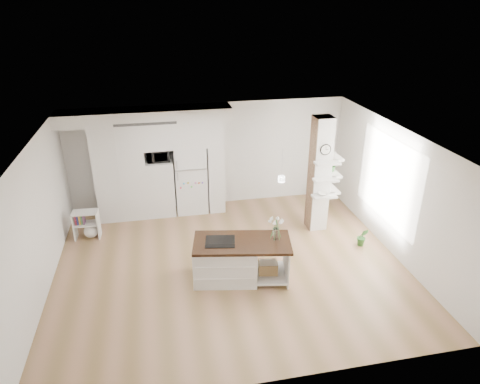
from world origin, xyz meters
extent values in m
cube|color=#A77A5A|center=(0.00, 0.00, 0.00)|extent=(7.00, 6.00, 0.01)
cube|color=white|center=(0.00, 0.00, 2.70)|extent=(7.00, 6.00, 0.04)
cube|color=silver|center=(0.00, 3.00, 1.35)|extent=(7.00, 0.04, 2.70)
cube|color=silver|center=(0.00, -3.00, 1.35)|extent=(7.00, 0.04, 2.70)
cube|color=silver|center=(-3.50, 0.00, 1.35)|extent=(0.04, 6.00, 2.70)
cube|color=silver|center=(3.50, 0.00, 1.35)|extent=(0.04, 6.00, 2.70)
cube|color=silver|center=(-2.20, 2.67, 1.20)|extent=(1.20, 0.65, 2.40)
cube|color=silver|center=(-1.27, 2.67, 0.71)|extent=(0.65, 0.65, 1.42)
cube|color=silver|center=(-1.27, 2.67, 2.08)|extent=(0.65, 0.65, 0.65)
cube|color=silver|center=(-0.53, 2.67, 2.08)|extent=(0.85, 0.65, 0.65)
cube|color=silver|center=(0.10, 2.67, 1.20)|extent=(0.40, 0.65, 2.40)
cube|color=silver|center=(-1.50, 2.65, 2.55)|extent=(4.00, 0.70, 0.30)
cube|color=#262626|center=(-1.50, 2.31, 2.44)|extent=(1.40, 0.04, 0.06)
cube|color=white|center=(-0.53, 2.68, 0.88)|extent=(0.78, 0.66, 1.75)
cube|color=#B2B2B7|center=(-0.53, 2.34, 1.24)|extent=(0.78, 0.01, 0.03)
cube|color=silver|center=(2.30, 1.20, 1.35)|extent=(0.40, 0.40, 2.70)
cube|color=#A4825B|center=(2.09, 1.20, 1.35)|extent=(0.02, 0.40, 2.70)
cube|color=#A4825B|center=(2.30, 1.41, 1.35)|extent=(0.40, 0.02, 2.70)
cylinder|color=black|center=(2.30, 0.99, 2.02)|extent=(0.25, 0.03, 0.25)
cylinder|color=white|center=(2.30, 0.98, 2.02)|extent=(0.21, 0.01, 0.21)
plane|color=white|center=(3.48, 0.30, 1.50)|extent=(0.00, 2.40, 2.40)
cylinder|color=white|center=(1.70, 0.15, 2.12)|extent=(0.12, 0.12, 0.10)
cube|color=silver|center=(-0.17, -0.41, 0.39)|extent=(1.32, 0.98, 0.77)
cube|color=silver|center=(0.69, -0.57, 0.10)|extent=(0.77, 0.88, 0.04)
cube|color=silver|center=(0.99, -0.63, 0.39)|extent=(0.17, 0.77, 0.77)
cube|color=#341C0F|center=(0.15, -0.47, 0.80)|extent=(1.97, 1.19, 0.06)
cube|color=black|center=(-0.26, -0.40, 0.83)|extent=(0.62, 0.55, 0.01)
cube|color=#997B4A|center=(0.65, -0.56, 0.23)|extent=(0.41, 0.34, 0.23)
cylinder|color=white|center=(0.80, -0.50, 0.94)|extent=(0.12, 0.12, 0.22)
cube|color=silver|center=(-3.26, 1.76, 0.33)|extent=(0.04, 0.32, 0.66)
cube|color=silver|center=(-2.74, 1.74, 0.33)|extent=(0.04, 0.32, 0.66)
cube|color=silver|center=(-3.00, 1.75, 0.65)|extent=(0.57, 0.35, 0.03)
cube|color=silver|center=(-3.00, 1.75, 0.36)|extent=(0.54, 0.34, 0.03)
sphere|color=white|center=(-2.92, 1.75, 0.16)|extent=(0.32, 0.32, 0.32)
imported|color=#32742E|center=(3.00, 0.18, 0.22)|extent=(0.29, 0.26, 0.43)
imported|color=#32742E|center=(3.00, 2.50, 0.24)|extent=(0.29, 0.29, 0.48)
imported|color=#2D2D2D|center=(-1.27, 2.62, 1.57)|extent=(0.54, 0.37, 0.30)
imported|color=#32742E|center=(2.63, 1.30, 1.52)|extent=(0.27, 0.23, 0.30)
imported|color=white|center=(2.30, 0.90, 1.00)|extent=(0.22, 0.22, 0.05)
camera|label=1|loc=(-1.27, -7.28, 5.04)|focal=32.00mm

